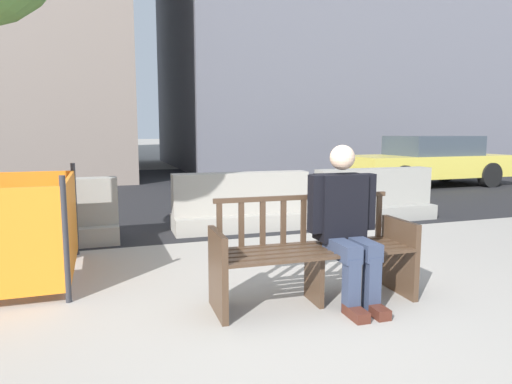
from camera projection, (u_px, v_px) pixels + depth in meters
name	position (u px, v px, depth m)	size (l,w,h in m)	color
ground_plane	(290.00, 320.00, 3.47)	(200.00, 200.00, 0.00)	gray
street_asphalt	(156.00, 188.00, 11.63)	(120.00, 12.00, 0.01)	black
street_bench	(313.00, 256.00, 3.81)	(1.71, 0.58, 0.88)	#473323
seated_person	(345.00, 221.00, 3.79)	(0.58, 0.73, 1.31)	black
jersey_barrier_centre	(241.00, 206.00, 6.68)	(2.02, 0.74, 0.84)	#9E998E
jersey_barrier_left	(35.00, 219.00, 5.68)	(2.00, 0.68, 0.84)	gray
jersey_barrier_right	(373.00, 199.00, 7.42)	(2.00, 0.68, 0.84)	gray
car_taxi_near	(428.00, 161.00, 12.12)	(4.43, 1.89, 1.33)	#DBC64C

